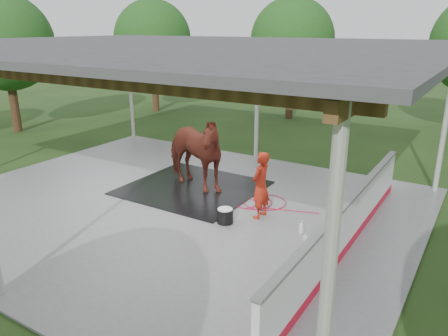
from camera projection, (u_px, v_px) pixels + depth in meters
The scene contains 12 objects.
ground at pixel (171, 205), 11.38m from camera, with size 100.00×100.00×0.00m, color #1E3814.
concrete_slab at pixel (171, 205), 11.37m from camera, with size 12.00×10.00×0.05m, color slate.
pavilion_structure at pixel (165, 48), 10.14m from camera, with size 12.60×10.60×4.05m.
dasher_board at pixel (347, 226), 8.88m from camera, with size 0.16×8.00×1.15m.
tree_belt at pixel (198, 54), 10.77m from camera, with size 28.00×28.00×5.80m.
rubber_mat at pixel (193, 188), 12.44m from camera, with size 3.57×3.35×0.03m, color black.
horse at pixel (192, 151), 12.11m from camera, with size 1.15×2.52×2.13m, color maroon.
handler at pixel (261, 185), 10.34m from camera, with size 0.59×0.39×1.63m, color #AA2312.
wash_bucket at pixel (225, 216), 10.22m from camera, with size 0.38×0.38×0.35m.
soap_bottle_a at pixel (301, 227), 9.70m from camera, with size 0.12×0.12×0.31m, color silver.
soap_bottle_b at pixel (305, 237), 9.41m from camera, with size 0.07×0.07×0.16m, color #338CD8.
hose_coil at pixel (258, 202), 11.42m from camera, with size 2.23×1.25×0.02m.
Camera 1 is at (6.74, -8.18, 4.48)m, focal length 35.00 mm.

